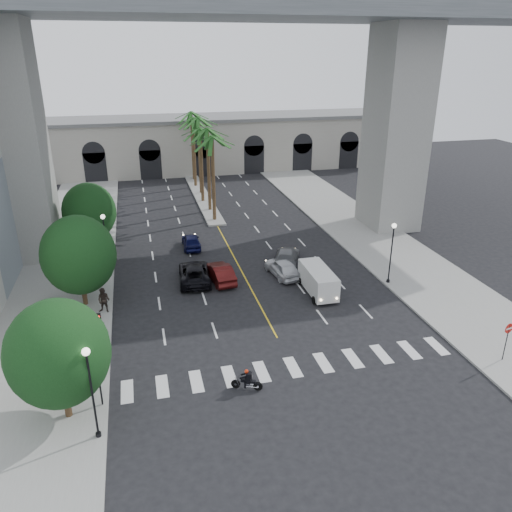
{
  "coord_description": "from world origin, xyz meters",
  "views": [
    {
      "loc": [
        -8.4,
        -26.1,
        18.16
      ],
      "look_at": [
        -0.51,
        6.0,
        4.5
      ],
      "focal_mm": 35.0,
      "sensor_mm": 36.0,
      "label": 1
    }
  ],
  "objects_px": {
    "lamp_post_left_far": "(105,238)",
    "pedestrian_a": "(87,326)",
    "cargo_van": "(318,280)",
    "traffic_signal_far": "(101,330)",
    "do_not_enter_sign": "(508,334)",
    "car_b": "(220,273)",
    "lamp_post_left_near": "(91,386)",
    "car_a": "(283,268)",
    "lamp_post_right": "(392,248)",
    "motorcycle_rider": "(248,380)",
    "car_d": "(286,256)",
    "car_e": "(191,241)",
    "traffic_signal_near": "(97,368)",
    "pedestrian_b": "(104,300)",
    "car_c": "(194,273)"
  },
  "relations": [
    {
      "from": "motorcycle_rider",
      "to": "pedestrian_a",
      "type": "relative_size",
      "value": 1.04
    },
    {
      "from": "lamp_post_left_far",
      "to": "lamp_post_right",
      "type": "relative_size",
      "value": 1.0
    },
    {
      "from": "lamp_post_right",
      "to": "car_a",
      "type": "bearing_deg",
      "value": 155.89
    },
    {
      "from": "car_e",
      "to": "traffic_signal_far",
      "type": "bearing_deg",
      "value": 68.54
    },
    {
      "from": "car_c",
      "to": "do_not_enter_sign",
      "type": "distance_m",
      "value": 23.91
    },
    {
      "from": "lamp_post_left_far",
      "to": "cargo_van",
      "type": "bearing_deg",
      "value": -26.67
    },
    {
      "from": "cargo_van",
      "to": "pedestrian_b",
      "type": "bearing_deg",
      "value": 178.59
    },
    {
      "from": "car_c",
      "to": "pedestrian_a",
      "type": "relative_size",
      "value": 3.26
    },
    {
      "from": "pedestrian_b",
      "to": "do_not_enter_sign",
      "type": "xyz_separation_m",
      "value": [
        24.5,
        -12.37,
        0.86
      ]
    },
    {
      "from": "motorcycle_rider",
      "to": "pedestrian_b",
      "type": "distance_m",
      "value": 13.99
    },
    {
      "from": "traffic_signal_far",
      "to": "pedestrian_b",
      "type": "height_order",
      "value": "traffic_signal_far"
    },
    {
      "from": "traffic_signal_far",
      "to": "car_a",
      "type": "xyz_separation_m",
      "value": [
        14.55,
        10.15,
        -1.74
      ]
    },
    {
      "from": "do_not_enter_sign",
      "to": "car_a",
      "type": "bearing_deg",
      "value": 109.62
    },
    {
      "from": "traffic_signal_near",
      "to": "cargo_van",
      "type": "height_order",
      "value": "traffic_signal_near"
    },
    {
      "from": "traffic_signal_far",
      "to": "do_not_enter_sign",
      "type": "relative_size",
      "value": 1.34
    },
    {
      "from": "traffic_signal_near",
      "to": "car_b",
      "type": "distance_m",
      "value": 17.15
    },
    {
      "from": "lamp_post_left_far",
      "to": "pedestrian_a",
      "type": "bearing_deg",
      "value": -95.72
    },
    {
      "from": "car_a",
      "to": "pedestrian_a",
      "type": "xyz_separation_m",
      "value": [
        -15.75,
        -6.62,
        0.22
      ]
    },
    {
      "from": "car_b",
      "to": "car_e",
      "type": "height_order",
      "value": "car_b"
    },
    {
      "from": "car_d",
      "to": "car_e",
      "type": "xyz_separation_m",
      "value": [
        -7.97,
        6.03,
        -0.03
      ]
    },
    {
      "from": "traffic_signal_far",
      "to": "car_b",
      "type": "xyz_separation_m",
      "value": [
        9.14,
        10.4,
        -1.75
      ]
    },
    {
      "from": "cargo_van",
      "to": "car_e",
      "type": "bearing_deg",
      "value": 125.56
    },
    {
      "from": "motorcycle_rider",
      "to": "car_c",
      "type": "height_order",
      "value": "car_c"
    },
    {
      "from": "lamp_post_left_far",
      "to": "car_b",
      "type": "height_order",
      "value": "lamp_post_left_far"
    },
    {
      "from": "traffic_signal_near",
      "to": "car_d",
      "type": "distance_m",
      "value": 22.88
    },
    {
      "from": "lamp_post_left_far",
      "to": "do_not_enter_sign",
      "type": "distance_m",
      "value": 31.61
    },
    {
      "from": "lamp_post_right",
      "to": "do_not_enter_sign",
      "type": "xyz_separation_m",
      "value": [
        1.6,
        -12.05,
        -1.24
      ]
    },
    {
      "from": "do_not_enter_sign",
      "to": "car_d",
      "type": "bearing_deg",
      "value": 103.28
    },
    {
      "from": "lamp_post_left_near",
      "to": "motorcycle_rider",
      "type": "distance_m",
      "value": 8.85
    },
    {
      "from": "car_d",
      "to": "cargo_van",
      "type": "bearing_deg",
      "value": 119.68
    },
    {
      "from": "car_a",
      "to": "car_e",
      "type": "distance_m",
      "value": 10.92
    },
    {
      "from": "car_b",
      "to": "lamp_post_left_near",
      "type": "bearing_deg",
      "value": 55.4
    },
    {
      "from": "lamp_post_left_near",
      "to": "pedestrian_b",
      "type": "bearing_deg",
      "value": 90.43
    },
    {
      "from": "motorcycle_rider",
      "to": "pedestrian_b",
      "type": "relative_size",
      "value": 0.9
    },
    {
      "from": "lamp_post_right",
      "to": "cargo_van",
      "type": "xyz_separation_m",
      "value": [
        -6.36,
        -0.26,
        -2.06
      ]
    },
    {
      "from": "traffic_signal_far",
      "to": "pedestrian_a",
      "type": "bearing_deg",
      "value": 108.76
    },
    {
      "from": "car_a",
      "to": "car_b",
      "type": "distance_m",
      "value": 5.42
    },
    {
      "from": "lamp_post_left_near",
      "to": "lamp_post_right",
      "type": "bearing_deg",
      "value": 29.69
    },
    {
      "from": "traffic_signal_far",
      "to": "car_c",
      "type": "relative_size",
      "value": 0.67
    },
    {
      "from": "cargo_van",
      "to": "lamp_post_left_far",
      "type": "bearing_deg",
      "value": 153.9
    },
    {
      "from": "lamp_post_right",
      "to": "car_d",
      "type": "height_order",
      "value": "lamp_post_right"
    },
    {
      "from": "car_e",
      "to": "do_not_enter_sign",
      "type": "relative_size",
      "value": 1.52
    },
    {
      "from": "car_b",
      "to": "cargo_van",
      "type": "distance_m",
      "value": 8.33
    },
    {
      "from": "car_d",
      "to": "cargo_van",
      "type": "distance_m",
      "value": 6.41
    },
    {
      "from": "cargo_van",
      "to": "car_d",
      "type": "bearing_deg",
      "value": 96.85
    },
    {
      "from": "car_a",
      "to": "pedestrian_b",
      "type": "bearing_deg",
      "value": 3.97
    },
    {
      "from": "traffic_signal_near",
      "to": "car_b",
      "type": "xyz_separation_m",
      "value": [
        9.14,
        14.4,
        -1.75
      ]
    },
    {
      "from": "lamp_post_left_near",
      "to": "car_d",
      "type": "bearing_deg",
      "value": 50.51
    },
    {
      "from": "motorcycle_rider",
      "to": "cargo_van",
      "type": "xyz_separation_m",
      "value": [
        8.24,
        10.68,
        0.56
      ]
    },
    {
      "from": "lamp_post_left_far",
      "to": "pedestrian_a",
      "type": "relative_size",
      "value": 3.18
    }
  ]
}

